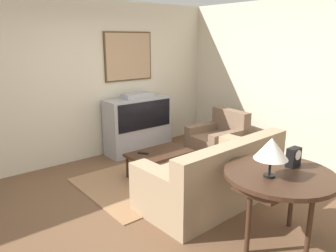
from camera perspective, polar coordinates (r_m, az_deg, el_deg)
name	(u,v)px	position (r m, az deg, el deg)	size (l,w,h in m)	color
ground_plane	(164,200)	(4.42, -0.71, -12.80)	(12.00, 12.00, 0.00)	brown
wall_back	(86,81)	(5.78, -14.01, 7.56)	(12.00, 0.10, 2.70)	beige
wall_right	(285,82)	(5.96, 19.65, 7.28)	(0.06, 12.00, 2.70)	beige
area_rug	(157,178)	(5.05, -1.92, -8.99)	(2.19, 1.63, 0.01)	#99704C
tv	(138,124)	(6.07, -5.21, 0.27)	(1.23, 0.47, 1.11)	#9E9EA3
couch	(214,179)	(4.31, 7.95, -9.08)	(1.93, 1.02, 0.87)	#9E8466
armchair	(218,141)	(5.97, 8.73, -2.63)	(0.91, 0.86, 0.81)	brown
coffee_table	(159,155)	(5.01, -1.52, -5.02)	(0.95, 0.58, 0.39)	#3D2619
console_table	(280,179)	(3.49, 18.87, -8.74)	(1.10, 1.10, 0.77)	#3D2619
table_lamp	(271,149)	(3.23, 17.56, -3.83)	(0.32, 0.32, 0.39)	black
mantel_clock	(294,157)	(3.63, 21.03, -5.10)	(0.15, 0.10, 0.20)	black
remote	(143,153)	(4.94, -4.36, -4.73)	(0.12, 0.16, 0.02)	black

